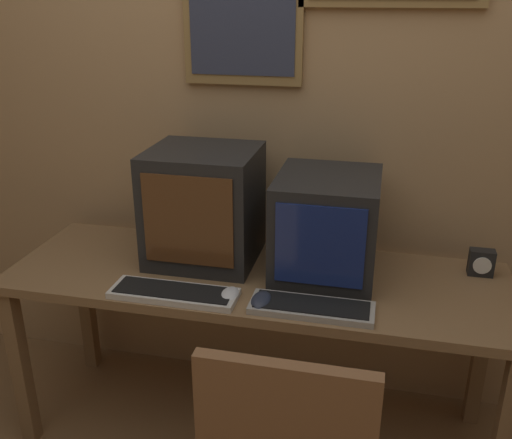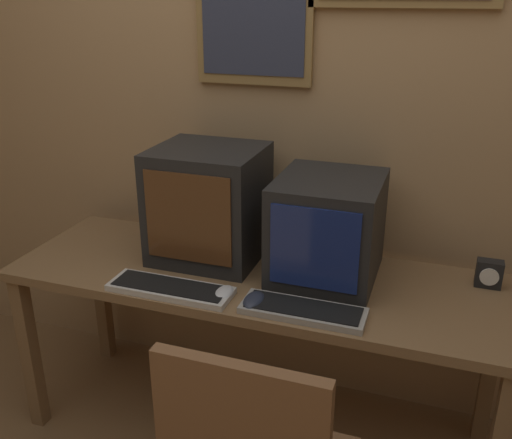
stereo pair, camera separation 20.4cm
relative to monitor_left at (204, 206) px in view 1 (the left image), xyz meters
name	(u,v)px [view 1 (the left image)]	position (x,y,z in m)	size (l,w,h in m)	color
wall_back	(279,99)	(0.23, 0.31, 0.36)	(8.00, 0.08, 2.60)	tan
desk	(256,293)	(0.23, -0.10, -0.30)	(1.86, 0.61, 0.73)	olive
monitor_left	(204,206)	(0.00, 0.00, 0.00)	(0.40, 0.38, 0.44)	black
monitor_right	(326,225)	(0.47, -0.02, -0.03)	(0.37, 0.42, 0.37)	black
keyboard_main	(174,293)	(-0.01, -0.32, -0.21)	(0.44, 0.14, 0.03)	beige
keyboard_side	(312,308)	(0.46, -0.31, -0.21)	(0.41, 0.14, 0.03)	#A8A399
mouse_near_keyboard	(261,301)	(0.29, -0.32, -0.20)	(0.07, 0.12, 0.04)	#282D3D
mouse_far_corner	(230,295)	(0.18, -0.30, -0.20)	(0.06, 0.10, 0.03)	silver
desk_clock	(481,263)	(1.04, 0.09, -0.17)	(0.09, 0.05, 0.10)	black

